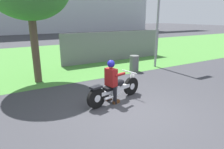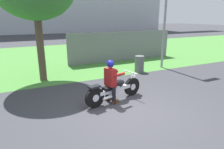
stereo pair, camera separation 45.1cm
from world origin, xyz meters
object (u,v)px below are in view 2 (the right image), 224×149
rider_lead (111,78)px  trash_can (139,64)px  motorcycle_lead (115,90)px  streetlight_pole (168,4)px

rider_lead → trash_can: rider_lead is taller
motorcycle_lead → rider_lead: size_ratio=1.56×
motorcycle_lead → trash_can: 3.83m
rider_lead → trash_can: bearing=30.1°
trash_can → streetlight_pole: bearing=6.9°
rider_lead → streetlight_pole: size_ratio=0.27×
motorcycle_lead → streetlight_pole: 6.04m
motorcycle_lead → rider_lead: bearing=179.2°
streetlight_pole → trash_can: 3.35m
motorcycle_lead → trash_can: (2.73, 2.69, 0.01)m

